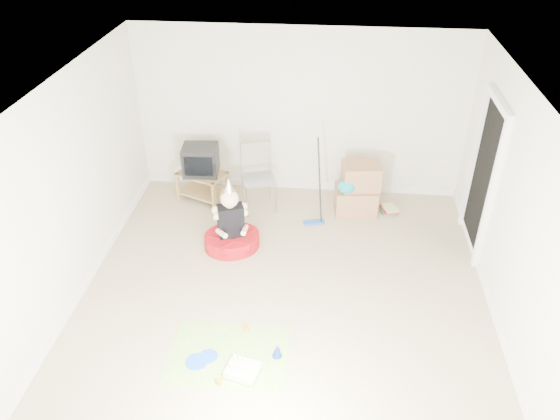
# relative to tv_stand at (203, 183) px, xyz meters

# --- Properties ---
(ground) EXTENTS (5.00, 5.00, 0.00)m
(ground) POSITION_rel_tv_stand_xyz_m (1.47, -2.01, -0.27)
(ground) COLOR tan
(ground) RESTS_ON ground
(doorway_recess) EXTENTS (0.02, 0.90, 2.05)m
(doorway_recess) POSITION_rel_tv_stand_xyz_m (3.95, -0.81, 0.75)
(doorway_recess) COLOR black
(doorway_recess) RESTS_ON ground
(tv_stand) EXTENTS (0.85, 0.70, 0.46)m
(tv_stand) POSITION_rel_tv_stand_xyz_m (0.00, 0.00, 0.00)
(tv_stand) COLOR olive
(tv_stand) RESTS_ON ground
(crt_tv) EXTENTS (0.55, 0.47, 0.45)m
(crt_tv) POSITION_rel_tv_stand_xyz_m (0.00, 0.00, 0.41)
(crt_tv) COLOR black
(crt_tv) RESTS_ON tv_stand
(folding_chair) EXTENTS (0.59, 0.57, 1.04)m
(folding_chair) POSITION_rel_tv_stand_xyz_m (0.91, -0.18, 0.23)
(folding_chair) COLOR #97989C
(folding_chair) RESTS_ON ground
(cardboard_boxes) EXTENTS (0.67, 0.54, 0.78)m
(cardboard_boxes) POSITION_rel_tv_stand_xyz_m (2.39, -0.13, 0.11)
(cardboard_boxes) COLOR #9F714D
(cardboard_boxes) RESTS_ON ground
(floor_mop) EXTENTS (0.32, 0.40, 1.22)m
(floor_mop) POSITION_rel_tv_stand_xyz_m (1.77, -0.54, -0.01)
(floor_mop) COLOR #2354B0
(floor_mop) RESTS_ON ground
(book_pile) EXTENTS (0.26, 0.30, 0.09)m
(book_pile) POSITION_rel_tv_stand_xyz_m (2.89, -0.10, -0.23)
(book_pile) COLOR #2A7E4A
(book_pile) RESTS_ON ground
(seated_woman) EXTENTS (0.97, 0.97, 1.09)m
(seated_woman) POSITION_rel_tv_stand_xyz_m (0.67, -1.23, -0.03)
(seated_woman) COLOR #B41018
(seated_woman) RESTS_ON ground
(party_mat) EXTENTS (1.29, 0.94, 0.01)m
(party_mat) POSITION_rel_tv_stand_xyz_m (0.96, -3.17, -0.27)
(party_mat) COLOR #E53075
(party_mat) RESTS_ON ground
(birthday_cake) EXTENTS (0.40, 0.35, 0.15)m
(birthday_cake) POSITION_rel_tv_stand_xyz_m (1.16, -3.41, -0.22)
(birthday_cake) COLOR silver
(birthday_cake) RESTS_ON party_mat
(blue_plate_near) EXTENTS (0.21, 0.21, 0.01)m
(blue_plate_near) POSITION_rel_tv_stand_xyz_m (0.76, -3.22, -0.26)
(blue_plate_near) COLOR blue
(blue_plate_near) RESTS_ON party_mat
(blue_plate_far) EXTENTS (0.26, 0.26, 0.01)m
(blue_plate_far) POSITION_rel_tv_stand_xyz_m (0.64, -3.31, -0.26)
(blue_plate_far) COLOR blue
(blue_plate_far) RESTS_ON party_mat
(orange_cup_near) EXTENTS (0.08, 0.08, 0.07)m
(orange_cup_near) POSITION_rel_tv_stand_xyz_m (1.10, -2.80, -0.23)
(orange_cup_near) COLOR orange
(orange_cup_near) RESTS_ON party_mat
(orange_cup_far) EXTENTS (0.07, 0.07, 0.07)m
(orange_cup_far) POSITION_rel_tv_stand_xyz_m (0.94, -3.57, -0.23)
(orange_cup_far) COLOR orange
(orange_cup_far) RESTS_ON party_mat
(blue_party_hat) EXTENTS (0.13, 0.13, 0.16)m
(blue_party_hat) POSITION_rel_tv_stand_xyz_m (1.49, -3.13, -0.18)
(blue_party_hat) COLOR #1833AD
(blue_party_hat) RESTS_ON party_mat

